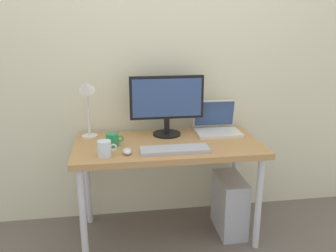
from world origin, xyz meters
name	(u,v)px	position (x,y,z in m)	size (l,w,h in m)	color
ground_plane	(168,233)	(0.00, 0.00, 0.00)	(6.00, 6.00, 0.00)	#665B51
back_wall	(160,49)	(0.00, 0.37, 1.30)	(4.40, 0.04, 2.60)	beige
desk	(168,152)	(0.00, 0.00, 0.63)	(1.26, 0.62, 0.70)	#B7844C
monitor	(167,102)	(0.02, 0.18, 0.95)	(0.53, 0.20, 0.43)	black
laptop	(216,125)	(0.39, 0.19, 0.76)	(0.32, 0.26, 0.23)	silver
desk_lamp	(87,95)	(-0.53, 0.18, 1.01)	(0.11, 0.16, 0.44)	silver
keyboard	(175,150)	(0.02, -0.17, 0.71)	(0.44, 0.14, 0.02)	#B2B2B7
mouse	(127,151)	(-0.28, -0.17, 0.72)	(0.06, 0.09, 0.03)	silver
coffee_mug	(112,140)	(-0.37, 0.00, 0.74)	(0.12, 0.09, 0.08)	#268C4C
glass_cup	(105,149)	(-0.42, -0.19, 0.75)	(0.12, 0.08, 0.10)	silver
computer_tower	(230,204)	(0.45, -0.02, 0.21)	(0.18, 0.36, 0.42)	#B2B2B7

